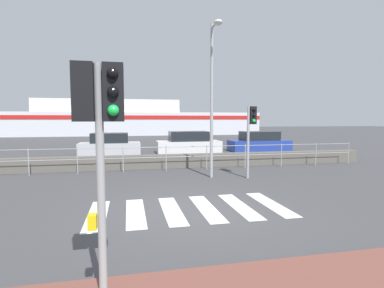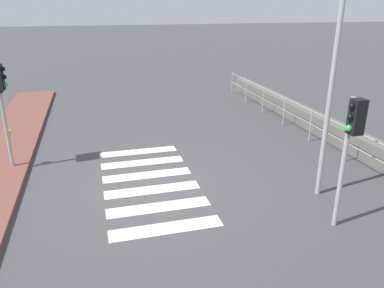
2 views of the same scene
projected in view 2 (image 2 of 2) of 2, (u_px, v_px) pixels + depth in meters
name	position (u px, v px, depth m)	size (l,w,h in m)	color
ground_plane	(150.00, 184.00, 9.76)	(160.00, 160.00, 0.00)	#424244
crosswalk	(150.00, 182.00, 9.88)	(4.95, 2.40, 0.01)	silver
seawall	(369.00, 149.00, 11.26)	(20.69, 0.55, 0.62)	#605B54
harbor_fence	(346.00, 138.00, 10.90)	(18.66, 0.04, 1.12)	#9EA0A3
traffic_light_far	(351.00, 136.00, 7.17)	(0.34, 0.32, 2.78)	#9EA0A3
streetlamp	(330.00, 41.00, 7.97)	(0.32, 1.04, 5.91)	#9EA0A3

